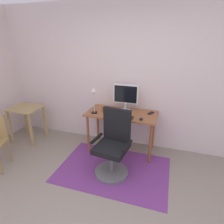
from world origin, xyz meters
The scene contains 11 objects.
wall_back centered at (0.00, 2.20, 1.30)m, with size 6.00×0.10×2.60m, color silver.
area_rug centered at (-0.03, 1.23, 0.00)m, with size 1.75×1.18×0.01m, color #70347E.
desk centered at (-0.07, 1.83, 0.66)m, with size 1.24×0.60×0.75m.
monitor centered at (-0.04, 1.99, 1.04)m, with size 0.45×0.18×0.48m.
keyboard centered at (-0.04, 1.64, 0.76)m, with size 0.43×0.13×0.02m, color black.
computer_mouse centered at (0.31, 1.64, 0.77)m, with size 0.06×0.10×0.03m, color black.
coffee_cup centered at (-0.39, 1.82, 0.81)m, with size 0.08×0.08×0.11m, color #945614.
cell_phone centered at (0.43, 1.97, 0.76)m, with size 0.07×0.14×0.01m, color black.
desk_lamp centered at (-0.53, 1.69, 1.08)m, with size 0.11×0.11×0.45m.
office_chair centered at (-0.03, 1.19, 0.42)m, with size 0.57×0.52×1.02m.
side_table centered at (-1.99, 1.63, 0.57)m, with size 0.58×0.52×0.71m.
Camera 1 is at (0.70, -1.13, 1.99)m, focal length 29.83 mm.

